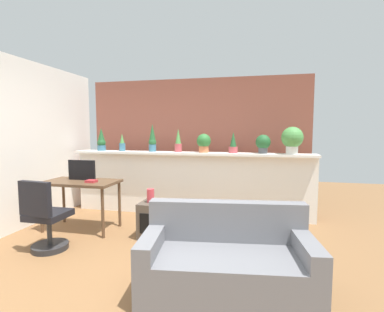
{
  "coord_description": "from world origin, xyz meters",
  "views": [
    {
      "loc": [
        1.15,
        -2.85,
        1.52
      ],
      "look_at": [
        0.23,
        1.21,
        1.13
      ],
      "focal_mm": 26.56,
      "sensor_mm": 36.0,
      "label": 1
    }
  ],
  "objects_px": {
    "potted_plant_2": "(152,139)",
    "tv_monitor": "(82,170)",
    "book_on_desk": "(91,181)",
    "desk": "(81,186)",
    "potted_plant_1": "(122,144)",
    "potted_plant_7": "(292,139)",
    "office_chair": "(45,221)",
    "side_cube_shelf": "(155,220)",
    "potted_plant_0": "(101,141)",
    "potted_plant_5": "(233,144)",
    "vase_on_shelf": "(151,196)",
    "potted_plant_6": "(263,143)",
    "potted_plant_3": "(178,142)",
    "potted_plant_4": "(204,142)",
    "couch": "(227,262)"
  },
  "relations": [
    {
      "from": "potted_plant_0",
      "to": "potted_plant_3",
      "type": "distance_m",
      "value": 1.5
    },
    {
      "from": "potted_plant_1",
      "to": "potted_plant_6",
      "type": "bearing_deg",
      "value": 0.07
    },
    {
      "from": "potted_plant_0",
      "to": "vase_on_shelf",
      "type": "bearing_deg",
      "value": -38.94
    },
    {
      "from": "potted_plant_2",
      "to": "side_cube_shelf",
      "type": "xyz_separation_m",
      "value": [
        0.45,
        -1.13,
        -1.11
      ]
    },
    {
      "from": "potted_plant_6",
      "to": "office_chair",
      "type": "xyz_separation_m",
      "value": [
        -2.65,
        -1.9,
        -0.91
      ]
    },
    {
      "from": "book_on_desk",
      "to": "potted_plant_3",
      "type": "bearing_deg",
      "value": 49.58
    },
    {
      "from": "tv_monitor",
      "to": "office_chair",
      "type": "height_order",
      "value": "tv_monitor"
    },
    {
      "from": "potted_plant_0",
      "to": "potted_plant_7",
      "type": "relative_size",
      "value": 0.97
    },
    {
      "from": "potted_plant_7",
      "to": "tv_monitor",
      "type": "height_order",
      "value": "potted_plant_7"
    },
    {
      "from": "potted_plant_2",
      "to": "tv_monitor",
      "type": "height_order",
      "value": "potted_plant_2"
    },
    {
      "from": "potted_plant_3",
      "to": "side_cube_shelf",
      "type": "height_order",
      "value": "potted_plant_3"
    },
    {
      "from": "potted_plant_7",
      "to": "tv_monitor",
      "type": "bearing_deg",
      "value": -163.11
    },
    {
      "from": "potted_plant_0",
      "to": "couch",
      "type": "relative_size",
      "value": 0.26
    },
    {
      "from": "desk",
      "to": "vase_on_shelf",
      "type": "bearing_deg",
      "value": -2.87
    },
    {
      "from": "office_chair",
      "to": "potted_plant_0",
      "type": "bearing_deg",
      "value": 99.26
    },
    {
      "from": "potted_plant_4",
      "to": "desk",
      "type": "relative_size",
      "value": 0.3
    },
    {
      "from": "potted_plant_6",
      "to": "office_chair",
      "type": "height_order",
      "value": "potted_plant_6"
    },
    {
      "from": "side_cube_shelf",
      "to": "vase_on_shelf",
      "type": "distance_m",
      "value": 0.35
    },
    {
      "from": "potted_plant_2",
      "to": "potted_plant_3",
      "type": "relative_size",
      "value": 1.21
    },
    {
      "from": "potted_plant_7",
      "to": "tv_monitor",
      "type": "relative_size",
      "value": 0.99
    },
    {
      "from": "office_chair",
      "to": "book_on_desk",
      "type": "xyz_separation_m",
      "value": [
        0.19,
        0.73,
        0.38
      ]
    },
    {
      "from": "potted_plant_0",
      "to": "potted_plant_5",
      "type": "bearing_deg",
      "value": -0.19
    },
    {
      "from": "potted_plant_7",
      "to": "book_on_desk",
      "type": "relative_size",
      "value": 3.03
    },
    {
      "from": "potted_plant_5",
      "to": "potted_plant_7",
      "type": "height_order",
      "value": "potted_plant_7"
    },
    {
      "from": "potted_plant_3",
      "to": "potted_plant_2",
      "type": "bearing_deg",
      "value": -179.06
    },
    {
      "from": "book_on_desk",
      "to": "couch",
      "type": "bearing_deg",
      "value": -28.09
    },
    {
      "from": "potted_plant_4",
      "to": "potted_plant_7",
      "type": "xyz_separation_m",
      "value": [
        1.45,
        -0.03,
        0.07
      ]
    },
    {
      "from": "desk",
      "to": "potted_plant_3",
      "type": "bearing_deg",
      "value": 41.79
    },
    {
      "from": "potted_plant_5",
      "to": "office_chair",
      "type": "distance_m",
      "value": 3.0
    },
    {
      "from": "potted_plant_0",
      "to": "potted_plant_6",
      "type": "height_order",
      "value": "potted_plant_0"
    },
    {
      "from": "potted_plant_6",
      "to": "couch",
      "type": "distance_m",
      "value": 2.53
    },
    {
      "from": "potted_plant_4",
      "to": "tv_monitor",
      "type": "distance_m",
      "value": 2.03
    },
    {
      "from": "potted_plant_0",
      "to": "potted_plant_7",
      "type": "xyz_separation_m",
      "value": [
        3.41,
        -0.04,
        0.06
      ]
    },
    {
      "from": "potted_plant_7",
      "to": "desk",
      "type": "distance_m",
      "value": 3.38
    },
    {
      "from": "vase_on_shelf",
      "to": "office_chair",
      "type": "bearing_deg",
      "value": -145.84
    },
    {
      "from": "potted_plant_5",
      "to": "potted_plant_6",
      "type": "bearing_deg",
      "value": 1.78
    },
    {
      "from": "potted_plant_1",
      "to": "couch",
      "type": "xyz_separation_m",
      "value": [
        2.18,
        -2.29,
        -0.98
      ]
    },
    {
      "from": "potted_plant_0",
      "to": "potted_plant_7",
      "type": "distance_m",
      "value": 3.41
    },
    {
      "from": "potted_plant_0",
      "to": "potted_plant_3",
      "type": "bearing_deg",
      "value": 0.45
    },
    {
      "from": "potted_plant_1",
      "to": "potted_plant_5",
      "type": "distance_m",
      "value": 2.05
    },
    {
      "from": "potted_plant_6",
      "to": "vase_on_shelf",
      "type": "relative_size",
      "value": 1.62
    },
    {
      "from": "potted_plant_7",
      "to": "desk",
      "type": "bearing_deg",
      "value": -161.63
    },
    {
      "from": "desk",
      "to": "tv_monitor",
      "type": "height_order",
      "value": "tv_monitor"
    },
    {
      "from": "potted_plant_1",
      "to": "potted_plant_2",
      "type": "xyz_separation_m",
      "value": [
        0.59,
        0.0,
        0.09
      ]
    },
    {
      "from": "potted_plant_1",
      "to": "book_on_desk",
      "type": "height_order",
      "value": "potted_plant_1"
    },
    {
      "from": "potted_plant_2",
      "to": "book_on_desk",
      "type": "height_order",
      "value": "potted_plant_2"
    },
    {
      "from": "desk",
      "to": "tv_monitor",
      "type": "xyz_separation_m",
      "value": [
        -0.03,
        0.08,
        0.24
      ]
    },
    {
      "from": "office_chair",
      "to": "side_cube_shelf",
      "type": "xyz_separation_m",
      "value": [
        1.15,
        0.76,
        -0.14
      ]
    },
    {
      "from": "desk",
      "to": "book_on_desk",
      "type": "distance_m",
      "value": 0.26
    },
    {
      "from": "side_cube_shelf",
      "to": "desk",
      "type": "bearing_deg",
      "value": 177.79
    }
  ]
}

